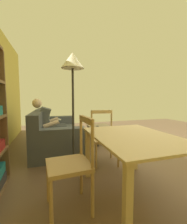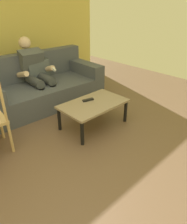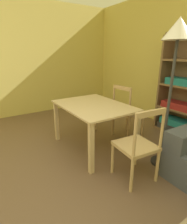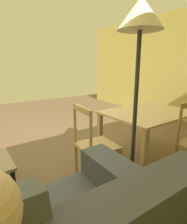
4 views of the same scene
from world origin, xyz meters
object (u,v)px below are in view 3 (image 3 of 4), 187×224
(dining_chair_near_wall, at_px, (127,112))
(bookshelf, at_px, (184,97))
(dining_table, at_px, (93,111))
(dining_chair_facing_couch, at_px, (137,146))
(floor_lamp, at_px, (177,45))

(dining_chair_near_wall, bearing_deg, bookshelf, 64.98)
(bookshelf, xyz_separation_m, dining_table, (-0.45, -1.68, -0.11))
(dining_chair_facing_couch, relative_size, floor_lamp, 0.50)
(dining_table, bearing_deg, floor_lamp, 30.88)
(bookshelf, bearing_deg, dining_table, -104.99)
(bookshelf, height_order, dining_chair_facing_couch, bookshelf)
(dining_chair_near_wall, height_order, floor_lamp, floor_lamp)
(dining_table, relative_size, dining_chair_near_wall, 1.28)
(dining_chair_facing_couch, bearing_deg, dining_chair_near_wall, 142.44)
(floor_lamp, bearing_deg, dining_chair_facing_couch, -86.65)
(dining_table, height_order, dining_chair_near_wall, dining_chair_near_wall)
(dining_table, height_order, floor_lamp, floor_lamp)
(bookshelf, height_order, dining_chair_near_wall, bookshelf)
(bookshelf, height_order, dining_table, bookshelf)
(dining_chair_facing_couch, distance_m, floor_lamp, 1.25)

